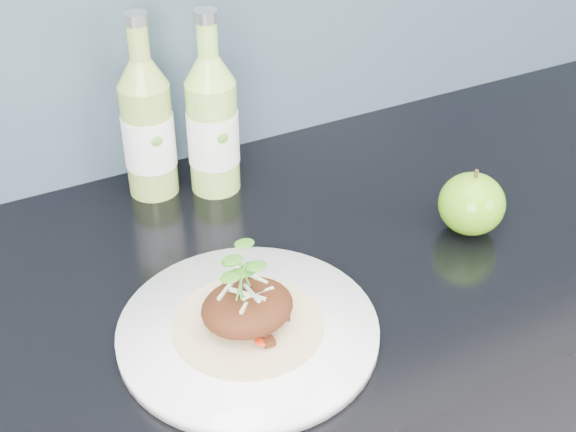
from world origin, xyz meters
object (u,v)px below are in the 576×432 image
(cider_bottle_right, at_px, (212,125))
(dinner_plate, at_px, (248,331))
(cider_bottle_left, at_px, (148,128))
(green_apple, at_px, (472,204))

(cider_bottle_right, bearing_deg, dinner_plate, -96.91)
(dinner_plate, xyz_separation_m, cider_bottle_left, (0.01, 0.33, 0.09))
(dinner_plate, bearing_deg, cider_bottle_left, 88.56)
(dinner_plate, xyz_separation_m, cider_bottle_right, (0.09, 0.30, 0.09))
(green_apple, distance_m, cider_bottle_right, 0.36)
(green_apple, bearing_deg, cider_bottle_right, 135.71)
(cider_bottle_left, bearing_deg, dinner_plate, -91.57)
(cider_bottle_right, bearing_deg, cider_bottle_left, 167.87)
(dinner_plate, height_order, cider_bottle_right, cider_bottle_right)
(green_apple, bearing_deg, cider_bottle_left, 140.09)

